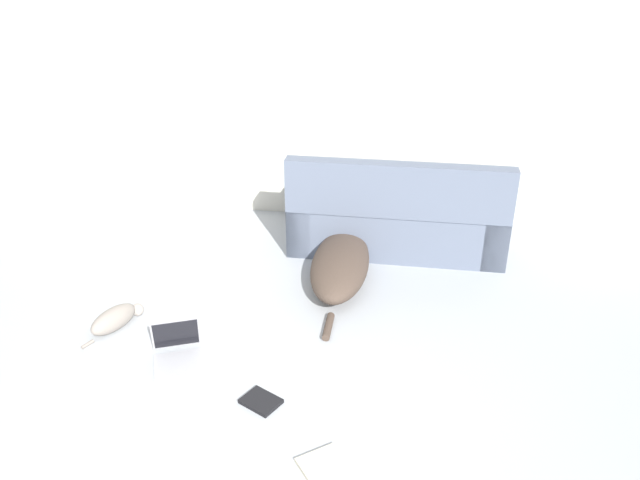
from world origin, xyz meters
TOP-DOWN VIEW (x-y plane):
  - wall_back at (0.00, 3.49)m, footprint 6.95×0.06m
  - couch at (0.83, 2.89)m, footprint 1.82×0.87m
  - dog at (0.41, 2.33)m, footprint 0.46×1.63m
  - cat at (-1.07, 1.35)m, footprint 0.30×0.51m
  - laptop_open at (-0.53, 1.10)m, footprint 0.41×0.42m
  - book_cream at (0.52, 0.32)m, footprint 0.29×0.27m
  - book_black at (0.10, 0.74)m, footprint 0.27×0.25m

SIDE VIEW (x-z plane):
  - book_cream at x=0.52m, z-range 0.00..0.02m
  - book_black at x=0.10m, z-range 0.00..0.02m
  - cat at x=-1.07m, z-range 0.00..0.16m
  - laptop_open at x=-0.53m, z-range -0.05..0.21m
  - dog at x=0.41m, z-range -0.01..0.29m
  - couch at x=0.83m, z-range -0.16..0.71m
  - wall_back at x=0.00m, z-range 0.00..2.60m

